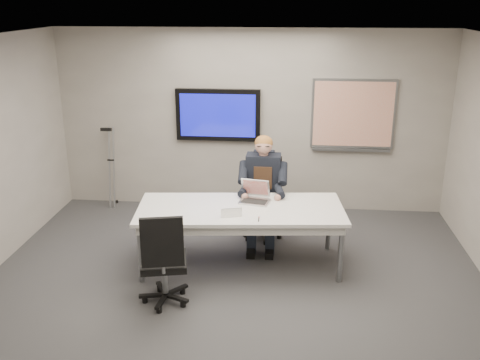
# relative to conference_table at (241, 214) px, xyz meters

# --- Properties ---
(floor) EXTENTS (6.00, 6.00, 0.02)m
(floor) POSITION_rel_conference_table_xyz_m (-0.03, -0.98, -0.69)
(floor) COLOR #343437
(floor) RESTS_ON ground
(ceiling) EXTENTS (6.00, 6.00, 0.02)m
(ceiling) POSITION_rel_conference_table_xyz_m (-0.03, -0.98, 2.11)
(ceiling) COLOR silver
(ceiling) RESTS_ON wall_back
(wall_back) EXTENTS (6.00, 0.02, 2.80)m
(wall_back) POSITION_rel_conference_table_xyz_m (-0.03, 2.02, 0.71)
(wall_back) COLOR gray
(wall_back) RESTS_ON ground
(conference_table) EXTENTS (2.60, 1.28, 0.78)m
(conference_table) POSITION_rel_conference_table_xyz_m (0.00, 0.00, 0.00)
(conference_table) COLOR silver
(conference_table) RESTS_ON ground
(tv_display) EXTENTS (1.30, 0.09, 0.80)m
(tv_display) POSITION_rel_conference_table_xyz_m (-0.53, 1.97, 0.81)
(tv_display) COLOR black
(tv_display) RESTS_ON wall_back
(whiteboard) EXTENTS (1.25, 0.08, 1.10)m
(whiteboard) POSITION_rel_conference_table_xyz_m (1.52, 1.99, 0.84)
(whiteboard) COLOR gray
(whiteboard) RESTS_ON wall_back
(office_chair_far) EXTENTS (0.57, 0.57, 1.13)m
(office_chair_far) POSITION_rel_conference_table_xyz_m (0.24, 0.88, -0.33)
(office_chair_far) COLOR black
(office_chair_far) RESTS_ON ground
(office_chair_near) EXTENTS (0.63, 0.63, 1.11)m
(office_chair_near) POSITION_rel_conference_table_xyz_m (-0.74, -0.99, -0.34)
(office_chair_near) COLOR black
(office_chair_near) RESTS_ON ground
(seated_person) EXTENTS (0.47, 0.80, 1.49)m
(seated_person) POSITION_rel_conference_table_xyz_m (0.24, 0.61, -0.08)
(seated_person) COLOR #1D2431
(seated_person) RESTS_ON office_chair_far
(crutch) EXTENTS (0.18, 0.54, 1.39)m
(crutch) POSITION_rel_conference_table_xyz_m (-2.23, 1.83, -0.01)
(crutch) COLOR #A2A5A9
(crutch) RESTS_ON ground
(laptop) EXTENTS (0.41, 0.41, 0.26)m
(laptop) POSITION_rel_conference_table_xyz_m (0.16, 0.26, 0.15)
(laptop) COLOR silver
(laptop) RESTS_ON conference_table
(name_tent) EXTENTS (0.25, 0.13, 0.10)m
(name_tent) POSITION_rel_conference_table_xyz_m (-0.08, -0.28, 0.14)
(name_tent) COLOR white
(name_tent) RESTS_ON conference_table
(pen) EXTENTS (0.01, 0.13, 0.01)m
(pen) POSITION_rel_conference_table_xyz_m (0.24, -0.35, 0.09)
(pen) COLOR black
(pen) RESTS_ON conference_table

